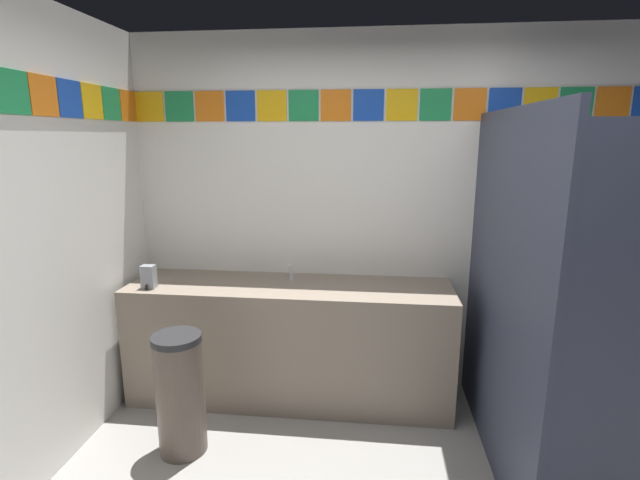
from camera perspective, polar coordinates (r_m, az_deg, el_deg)
wall_back at (r=3.47m, az=7.54°, el=2.96°), size 3.64×0.09×2.60m
vanity_counter at (r=3.46m, az=-3.65°, el=-12.15°), size 2.27×0.59×0.86m
faucet_center at (r=3.37m, az=-3.50°, el=-4.16°), size 0.04×0.10×0.14m
soap_dispenser at (r=3.41m, az=-20.18°, el=-4.24°), size 0.09×0.09×0.16m
stall_divider at (r=2.63m, az=26.05°, el=-7.90°), size 0.92×1.58×2.02m
toilet at (r=3.65m, az=27.98°, el=-14.49°), size 0.39×0.49×0.74m
trash_bin at (r=3.05m, az=-16.68°, el=-17.52°), size 0.29×0.29×0.75m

